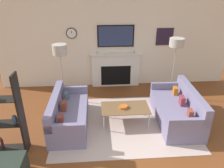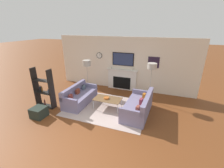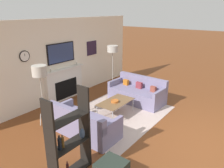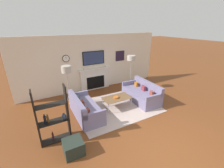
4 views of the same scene
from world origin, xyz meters
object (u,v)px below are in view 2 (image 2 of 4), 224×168
couch_left (80,97)px  shelf_unit (44,90)px  couch_right (139,107)px  decorative_bowl (106,98)px  floor_lamp_right (152,67)px  floor_lamp_left (87,64)px  coffee_table (108,99)px  ottoman (39,112)px

couch_left → shelf_unit: shelf_unit is taller
shelf_unit → couch_right: bearing=11.8°
couch_right → decorative_bowl: bearing=-179.2°
floor_lamp_right → shelf_unit: 4.53m
decorative_bowl → floor_lamp_left: bearing=140.8°
couch_right → decorative_bowl: size_ratio=8.14×
floor_lamp_left → floor_lamp_right: 3.09m
coffee_table → shelf_unit: (-2.47, -0.76, 0.36)m
floor_lamp_left → couch_left: bearing=-78.5°
couch_right → ottoman: (-3.42, -1.49, -0.10)m
coffee_table → ottoman: coffee_table is taller
couch_left → ottoman: bearing=-118.9°
couch_right → ottoman: size_ratio=3.80×
coffee_table → couch_left: bearing=179.3°
couch_left → ottoman: size_ratio=3.65×
coffee_table → floor_lamp_left: bearing=141.9°
decorative_bowl → ottoman: decorative_bowl is taller
ottoman → floor_lamp_left: bearing=78.0°
couch_left → coffee_table: 1.34m
floor_lamp_left → decorative_bowl: bearing=-39.2°
decorative_bowl → couch_right: bearing=0.8°
coffee_table → decorative_bowl: size_ratio=4.86×
coffee_table → ottoman: (-2.15, -1.48, -0.21)m
couch_right → coffee_table: size_ratio=1.67×
shelf_unit → floor_lamp_left: bearing=66.1°
couch_right → coffee_table: 1.27m
decorative_bowl → ottoman: bearing=-145.0°
couch_right → floor_lamp_right: 1.80m
decorative_bowl → ottoman: size_ratio=0.47×
ottoman → couch_left: bearing=61.1°
ottoman → decorative_bowl: bearing=35.0°
couch_right → floor_lamp_right: floor_lamp_right is taller
coffee_table → floor_lamp_left: 2.27m
couch_left → shelf_unit: size_ratio=1.08×
couch_right → floor_lamp_left: size_ratio=1.13×
couch_left → coffee_table: size_ratio=1.61×
decorative_bowl → ottoman: 2.58m
floor_lamp_right → floor_lamp_left: bearing=-180.0°
couch_left → decorative_bowl: (1.28, -0.02, 0.18)m
floor_lamp_left → floor_lamp_right: size_ratio=0.94×
shelf_unit → couch_left: bearing=34.4°
couch_right → decorative_bowl: 1.33m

